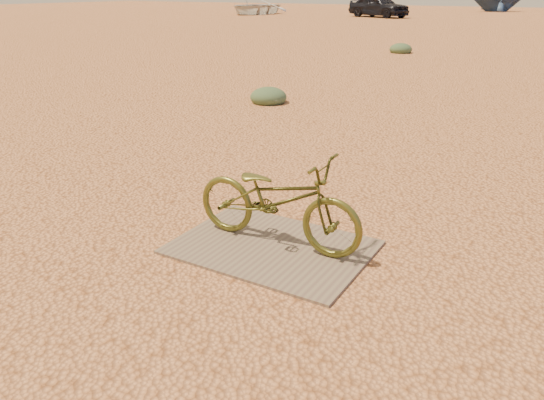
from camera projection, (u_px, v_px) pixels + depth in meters
The scene contains 7 objects.
ground at pixel (214, 276), 3.85m from camera, with size 120.00×120.00×0.00m, color tan.
plywood_board at pixel (272, 247), 4.26m from camera, with size 1.52×1.10×0.02m, color #72644C.
bicycle at pixel (277, 199), 4.17m from camera, with size 0.50×1.44×0.76m, color #52531D.
car at pixel (379, 6), 36.30m from camera, with size 1.78×4.42×1.50m, color black.
boat_near_left at pixel (254, 7), 40.36m from camera, with size 3.74×5.24×1.09m, color silver.
kale_a at pixel (268, 103), 9.62m from camera, with size 0.66×0.66×0.36m, color #476240.
kale_c at pixel (400, 53), 16.88m from camera, with size 0.70×0.70×0.39m, color #476240.
Camera 1 is at (2.07, -2.69, 1.95)m, focal length 35.00 mm.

